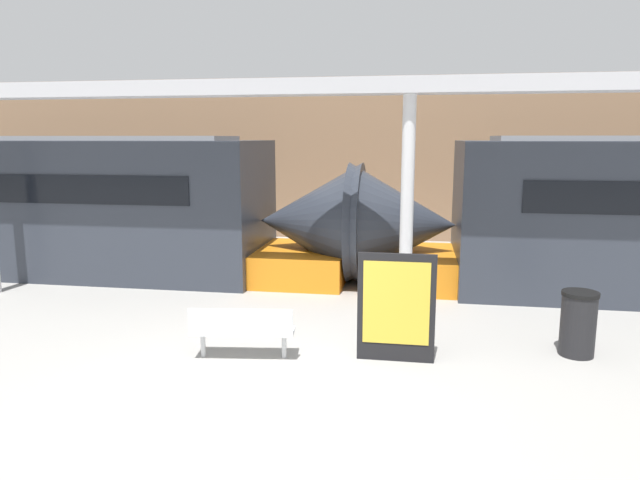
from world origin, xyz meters
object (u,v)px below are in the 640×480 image
Objects in this scene: poster_board at (396,307)px; support_column_near at (407,207)px; trash_bin at (578,323)px; bench_near at (242,328)px; train_right at (15,206)px.

poster_board is 0.40× the size of support_column_near.
support_column_near is at bearing 146.51° from trash_bin.
trash_bin is (4.80, 0.97, 0.02)m from bench_near.
poster_board is (9.37, -4.54, -0.73)m from train_right.
bench_near is (7.20, -4.84, -1.06)m from train_right.
train_right is 4.30× the size of support_column_near.
trash_bin is at bearing 4.24° from bench_near.
poster_board is at bearing -165.87° from trash_bin.
trash_bin is (12.00, -3.87, -1.04)m from train_right.
support_column_near is at bearing 87.97° from poster_board.
train_right is at bearing 138.91° from bench_near.
bench_near is 0.39× the size of support_column_near.
bench_near is at bearing -168.60° from trash_bin.
poster_board reaches higher than trash_bin.
poster_board is at bearing -92.03° from support_column_near.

